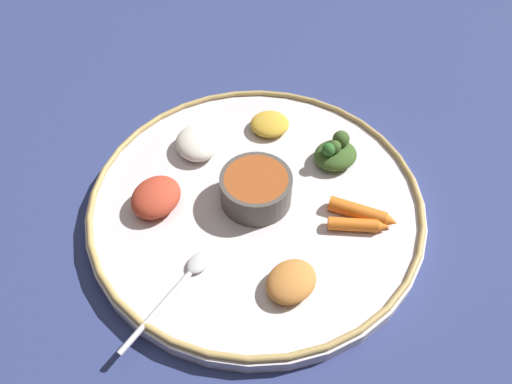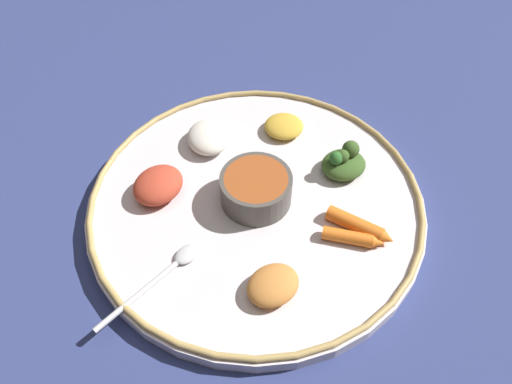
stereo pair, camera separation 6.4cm
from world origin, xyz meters
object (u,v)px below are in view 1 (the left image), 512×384
Objects in this scene: carrot_outer at (362,213)px; greens_pile at (337,154)px; center_bowl at (256,188)px; carrot_near_spoon at (358,225)px; spoon at (181,283)px.

greens_pile is at bearing -108.28° from carrot_outer.
center_bowl is at bearing -0.88° from greens_pile.
carrot_outer is at bearing 136.03° from center_bowl.
carrot_near_spoon is (-0.08, 0.11, -0.01)m from center_bowl.
carrot_near_spoon is 0.88× the size of carrot_outer.
spoon is 2.29× the size of greens_pile.
center_bowl is at bearing -43.97° from carrot_outer.
greens_pile is 0.88× the size of carrot_near_spoon.
carrot_near_spoon is at bearing 168.77° from spoon.
center_bowl is 0.16m from spoon.
carrot_near_spoon reaches higher than spoon.
carrot_near_spoon is at bearing 36.24° from carrot_outer.
carrot_outer is at bearing -143.76° from carrot_near_spoon.
center_bowl reaches higher than carrot_near_spoon.
spoon is 0.28m from greens_pile.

